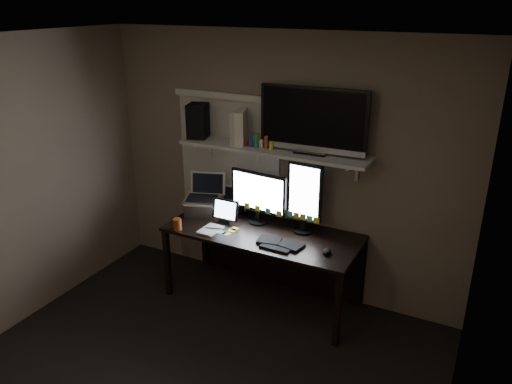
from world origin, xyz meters
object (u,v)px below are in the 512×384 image
Objects in this scene: keyboard at (280,243)px; laptop at (202,195)px; monitor_portrait at (305,198)px; speaker at (198,121)px; tablet at (226,211)px; desk at (268,243)px; game_console at (241,127)px; mouse at (327,251)px; tv at (313,121)px; monitor_landscape at (259,197)px; cup at (178,224)px.

laptop is at bearing 166.59° from keyboard.
monitor_portrait is 2.06× the size of speaker.
desk is at bearing 12.18° from tablet.
desk is 0.62m from monitor_portrait.
desk is 5.79× the size of game_console.
laptop is at bearing 159.88° from mouse.
desk is 1.27m from tv.
tv reaches higher than monitor_landscape.
monitor_landscape reaches higher than tablet.
monitor_portrait is 1.27m from speaker.
desk is 0.81m from laptop.
monitor_landscape reaches higher than desk.
mouse is at bearing -27.75° from laptop.
monitor_portrait is 5.91× the size of mouse.
cup is at bearing -145.55° from game_console.
desk is at bearing -23.25° from speaker.
monitor_landscape is 0.80m from cup.
game_console reaches higher than tablet.
cup is at bearing -135.10° from monitor_landscape.
desk is 1.89× the size of tv.
speaker is (-0.80, 0.09, 1.09)m from desk.
monitor_portrait is 0.88m from game_console.
monitor_landscape is 0.94m from speaker.
keyboard is (0.38, -0.33, -0.25)m from monitor_landscape.
monitor_portrait reaches higher than mouse.
keyboard is at bearing 9.58° from cup.
monitor_portrait is at bearing -14.20° from laptop.
speaker is (-1.05, 0.37, 0.90)m from keyboard.
tv is at bearing 61.53° from monitor_portrait.
desk is 16.24× the size of cup.
desk is at bearing -166.26° from tv.
cup reaches higher than desk.
keyboard is 1.01m from laptop.
monitor_landscape is 1.40× the size of keyboard.
monitor_portrait is at bearing 10.68° from tablet.
game_console is at bearing -178.54° from monitor_portrait.
desk is at bearing 31.53° from cup.
monitor_portrait is 0.47m from keyboard.
mouse is 1.03× the size of cup.
cup is 1.56m from tv.
game_console is at bearing 67.90° from tablet.
monitor_portrait is at bearing 9.33° from desk.
monitor_landscape is 0.47m from monitor_portrait.
tv is (0.37, 0.10, 1.21)m from desk.
tv reaches higher than mouse.
speaker is (-0.40, 0.18, 0.80)m from tablet.
cup is at bearing -169.31° from keyboard.
game_console is (-0.70, -0.01, -0.13)m from tv.
tv reaches higher than game_console.
keyboard is at bearing -35.35° from monitor_landscape.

